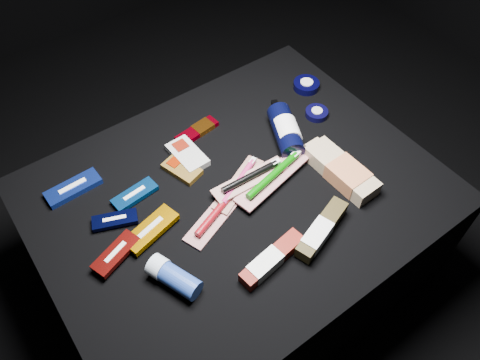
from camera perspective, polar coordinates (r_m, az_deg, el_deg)
ground at (r=1.51m, az=-0.24°, el=-10.41°), size 3.00×3.00×0.00m
cloth_table at (r=1.34m, az=-0.27°, el=-6.41°), size 0.98×0.78×0.40m
luna_bar_0 at (r=1.24m, az=-19.65°, el=-0.92°), size 0.14×0.06×0.02m
luna_bar_1 at (r=1.18m, az=-12.71°, el=-1.76°), size 0.12×0.05×0.02m
luna_bar_2 at (r=1.15m, az=-15.00°, el=-4.72°), size 0.11×0.08×0.01m
luna_bar_3 at (r=1.11m, az=-10.79°, el=-5.92°), size 0.15×0.08×0.02m
luna_bar_4 at (r=1.09m, az=-14.87°, el=-8.65°), size 0.13×0.08×0.02m
clif_bar_0 at (r=1.22m, az=-7.24°, el=1.41°), size 0.08×0.11×0.02m
clif_bar_1 at (r=1.25m, az=-6.55°, el=3.20°), size 0.07×0.12×0.02m
power_bar at (r=1.31m, az=-5.02°, el=6.11°), size 0.13×0.05×0.02m
lotion_bottle at (r=1.27m, az=5.61°, el=5.97°), size 0.13×0.21×0.07m
cream_tin_upper at (r=1.45m, az=8.09°, el=11.39°), size 0.08×0.08×0.02m
cream_tin_lower at (r=1.37m, az=9.33°, el=8.07°), size 0.06×0.06×0.02m
bodywash_bottle at (r=1.21m, az=12.36°, el=1.03°), size 0.08×0.22×0.04m
deodorant_stick at (r=1.03m, az=-8.14°, el=-11.60°), size 0.09×0.13×0.05m
toothbrush_pack_0 at (r=1.13m, az=-2.40°, el=-3.53°), size 0.23×0.13×0.03m
toothbrush_pack_1 at (r=1.17m, az=-0.12°, el=-0.26°), size 0.19×0.12×0.02m
toothbrush_pack_2 at (r=1.18m, az=4.13°, el=0.49°), size 0.24×0.10×0.03m
toothbrush_pack_3 at (r=1.16m, az=1.33°, el=0.31°), size 0.21×0.06×0.02m
toothpaste_carton_red at (r=1.05m, az=3.65°, el=-9.82°), size 0.18×0.06×0.03m
toothpaste_carton_green at (r=1.10m, az=9.75°, el=-6.19°), size 0.18×0.09×0.03m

